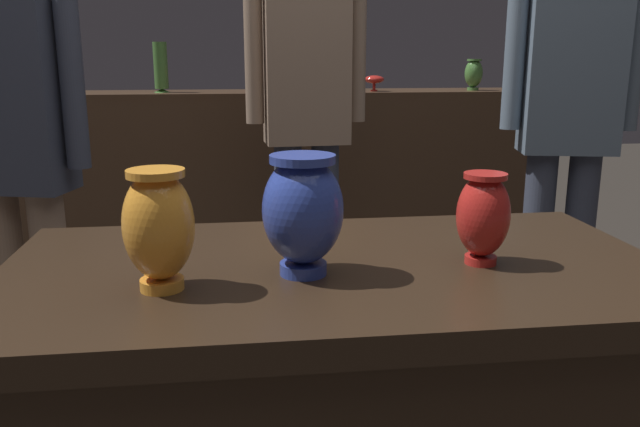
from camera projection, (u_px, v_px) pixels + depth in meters
back_display_shelf at (271, 188)px, 3.37m from camera, size 2.60×0.40×0.99m
vase_centerpiece at (303, 210)px, 1.09m from camera, size 0.14×0.14×0.21m
vase_tall_behind at (483, 215)px, 1.16m from camera, size 0.10×0.10×0.17m
vase_left_accent at (159, 226)px, 1.02m from camera, size 0.11×0.11×0.20m
shelf_vase_left at (161, 68)px, 3.12m from camera, size 0.08×0.08×0.24m
shelf_vase_center at (269, 75)px, 3.19m from camera, size 0.15×0.15×0.11m
shelf_vase_far_right at (474, 73)px, 3.31m from camera, size 0.09×0.09×0.16m
shelf_vase_right at (374, 80)px, 3.23m from camera, size 0.10×0.10×0.08m
visitor_near_right at (569, 106)px, 2.28m from camera, size 0.46×0.25×1.68m
visitor_near_left at (16, 145)px, 1.98m from camera, size 0.46×0.26×1.54m
visitor_center_back at (306, 101)px, 2.52m from camera, size 0.47×0.20×1.68m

